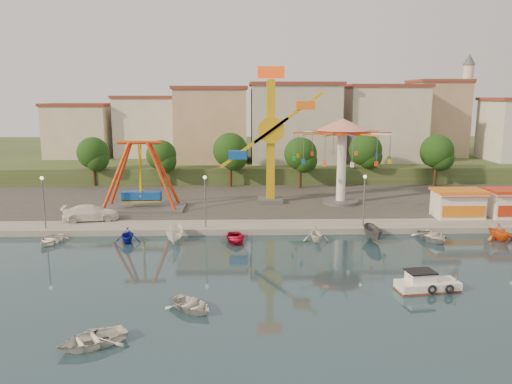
{
  "coord_description": "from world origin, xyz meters",
  "views": [
    {
      "loc": [
        -4.26,
        -35.9,
        13.65
      ],
      "look_at": [
        -2.89,
        14.0,
        4.0
      ],
      "focal_mm": 35.0,
      "sensor_mm": 36.0,
      "label": 1
    }
  ],
  "objects_px": {
    "van": "(91,213)",
    "pirate_ship_ride": "(141,177)",
    "rowboat_a": "(191,305)",
    "wave_swinger": "(342,142)",
    "kamikaze_tower": "(274,140)",
    "cabin_motorboat": "(426,285)"
  },
  "relations": [
    {
      "from": "pirate_ship_ride",
      "to": "van",
      "type": "distance_m",
      "value": 7.48
    },
    {
      "from": "pirate_ship_ride",
      "to": "wave_swinger",
      "type": "bearing_deg",
      "value": 5.75
    },
    {
      "from": "rowboat_a",
      "to": "wave_swinger",
      "type": "bearing_deg",
      "value": 16.78
    },
    {
      "from": "kamikaze_tower",
      "to": "wave_swinger",
      "type": "height_order",
      "value": "kamikaze_tower"
    },
    {
      "from": "cabin_motorboat",
      "to": "rowboat_a",
      "type": "xyz_separation_m",
      "value": [
        -16.42,
        -2.95,
        -0.05
      ]
    },
    {
      "from": "wave_swinger",
      "to": "rowboat_a",
      "type": "bearing_deg",
      "value": -117.64
    },
    {
      "from": "rowboat_a",
      "to": "van",
      "type": "bearing_deg",
      "value": 74.92
    },
    {
      "from": "rowboat_a",
      "to": "cabin_motorboat",
      "type": "bearing_deg",
      "value": -35.41
    },
    {
      "from": "cabin_motorboat",
      "to": "rowboat_a",
      "type": "height_order",
      "value": "cabin_motorboat"
    },
    {
      "from": "pirate_ship_ride",
      "to": "kamikaze_tower",
      "type": "height_order",
      "value": "kamikaze_tower"
    },
    {
      "from": "kamikaze_tower",
      "to": "wave_swinger",
      "type": "relative_size",
      "value": 1.42
    },
    {
      "from": "wave_swinger",
      "to": "van",
      "type": "relative_size",
      "value": 2.02
    },
    {
      "from": "kamikaze_tower",
      "to": "van",
      "type": "xyz_separation_m",
      "value": [
        -20.02,
        -8.51,
        -6.96
      ]
    },
    {
      "from": "wave_swinger",
      "to": "rowboat_a",
      "type": "xyz_separation_m",
      "value": [
        -15.4,
        -29.41,
        -7.83
      ]
    },
    {
      "from": "kamikaze_tower",
      "to": "van",
      "type": "distance_m",
      "value": 22.84
    },
    {
      "from": "van",
      "to": "pirate_ship_ride",
      "type": "bearing_deg",
      "value": -49.21
    },
    {
      "from": "pirate_ship_ride",
      "to": "kamikaze_tower",
      "type": "relative_size",
      "value": 0.61
    },
    {
      "from": "wave_swinger",
      "to": "van",
      "type": "distance_m",
      "value": 29.99
    },
    {
      "from": "wave_swinger",
      "to": "cabin_motorboat",
      "type": "bearing_deg",
      "value": -87.79
    },
    {
      "from": "pirate_ship_ride",
      "to": "cabin_motorboat",
      "type": "bearing_deg",
      "value": -44.08
    },
    {
      "from": "kamikaze_tower",
      "to": "rowboat_a",
      "type": "bearing_deg",
      "value": -103.47
    },
    {
      "from": "kamikaze_tower",
      "to": "cabin_motorboat",
      "type": "xyz_separation_m",
      "value": [
        9.18,
        -27.26,
        -7.98
      ]
    }
  ]
}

